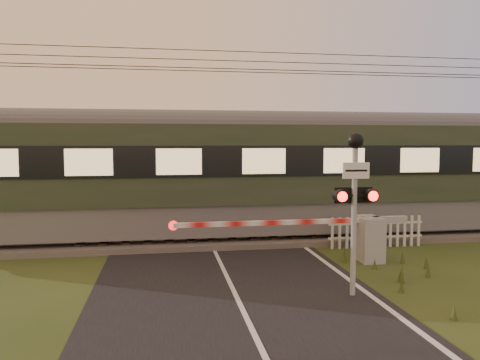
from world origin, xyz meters
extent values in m
plane|color=#283916|center=(0.00, 0.00, 0.00)|extent=(160.00, 160.00, 0.00)
cube|color=black|center=(0.00, 0.00, 0.01)|extent=(6.00, 140.00, 0.02)
cube|color=#47423D|center=(0.00, 6.50, 0.06)|extent=(140.00, 3.40, 0.24)
cube|color=slate|center=(0.00, 5.78, 0.26)|extent=(140.00, 0.08, 0.14)
cube|color=slate|center=(0.00, 7.22, 0.26)|extent=(140.00, 0.08, 0.14)
cube|color=#2D2116|center=(0.00, 6.50, 0.19)|extent=(0.24, 2.20, 0.06)
cylinder|color=black|center=(0.00, 6.20, 5.50)|extent=(120.00, 0.02, 0.02)
cylinder|color=black|center=(0.00, 6.80, 5.50)|extent=(120.00, 0.02, 0.02)
cylinder|color=black|center=(0.00, 6.50, 6.10)|extent=(120.00, 0.02, 0.02)
cylinder|color=black|center=(0.00, 6.50, 5.80)|extent=(120.00, 0.02, 0.02)
cube|color=slate|center=(1.51, 6.50, 0.82)|extent=(19.56, 2.59, 0.97)
cube|color=#253422|center=(1.51, 6.50, 2.51)|extent=(20.37, 2.81, 2.43)
cylinder|color=#4C4C4F|center=(1.51, 6.50, 3.73)|extent=(20.37, 0.98, 0.98)
cube|color=#FFD893|center=(1.51, 5.05, 2.63)|extent=(17.52, 0.04, 0.76)
cube|color=gray|center=(3.99, 3.16, 0.60)|extent=(0.60, 0.92, 1.19)
cylinder|color=gray|center=(3.83, 3.16, 0.60)|extent=(0.13, 0.13, 1.19)
cube|color=gray|center=(4.59, 3.16, 1.10)|extent=(0.97, 0.17, 0.17)
cube|color=red|center=(1.30, 3.16, 1.10)|extent=(5.05, 0.12, 0.12)
cylinder|color=red|center=(-1.22, 3.16, 1.10)|extent=(0.24, 0.04, 0.24)
cylinder|color=gray|center=(2.41, 0.44, 1.54)|extent=(0.11, 0.11, 3.08)
cube|color=white|center=(2.41, 0.38, 2.62)|extent=(0.56, 0.03, 0.33)
sphere|color=black|center=(2.41, 0.44, 3.22)|extent=(0.33, 0.33, 0.33)
cube|color=black|center=(2.41, 0.44, 2.10)|extent=(0.77, 0.06, 0.06)
cylinder|color=#FF140C|center=(2.08, 0.26, 2.10)|extent=(0.21, 0.02, 0.21)
cylinder|color=#FF140C|center=(2.74, 0.26, 2.10)|extent=(0.21, 0.02, 0.21)
cube|color=black|center=(2.41, 0.49, 2.10)|extent=(0.82, 0.02, 0.33)
cube|color=silver|center=(4.91, 4.63, 0.32)|extent=(3.02, 0.04, 0.06)
cube|color=silver|center=(4.91, 4.63, 0.74)|extent=(3.02, 0.04, 0.06)
camera|label=1|loc=(-1.44, -8.56, 3.18)|focal=35.00mm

